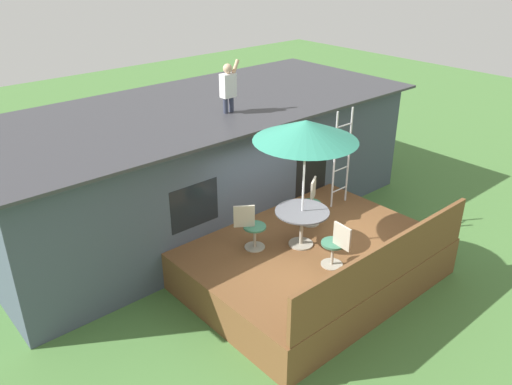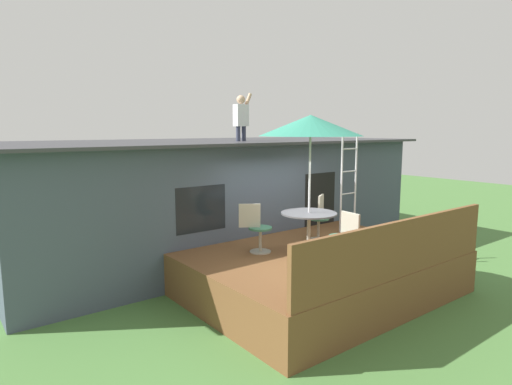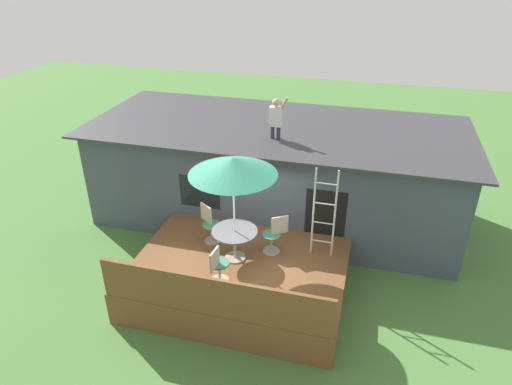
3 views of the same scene
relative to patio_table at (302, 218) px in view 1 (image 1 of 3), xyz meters
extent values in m
plane|color=#477538|center=(0.15, -0.09, -1.39)|extent=(40.00, 40.00, 0.00)
cube|color=#424C5B|center=(0.15, 3.51, -0.01)|extent=(10.00, 4.00, 2.75)
cube|color=#38383D|center=(0.15, 3.51, 1.39)|extent=(10.50, 4.50, 0.06)
cube|color=black|center=(-1.43, 1.52, 0.16)|extent=(1.10, 0.03, 0.90)
cube|color=black|center=(1.86, 1.52, -0.34)|extent=(1.00, 0.03, 2.00)
cube|color=brown|center=(0.15, -0.09, -0.99)|extent=(4.80, 3.70, 0.80)
cube|color=brown|center=(0.15, -1.89, -0.14)|extent=(4.70, 0.08, 0.90)
cylinder|color=#A59E8C|center=(0.00, 0.00, -0.57)|extent=(0.48, 0.48, 0.03)
cylinder|color=#A59E8C|center=(0.00, 0.00, -0.22)|extent=(0.07, 0.07, 0.71)
cylinder|color=#4C4C51|center=(0.00, 0.00, 0.14)|extent=(1.04, 1.04, 0.03)
cylinder|color=silver|center=(0.00, 0.00, 0.61)|extent=(0.04, 0.04, 2.40)
cone|color=#338C72|center=(0.00, 0.00, 1.76)|extent=(1.90, 1.90, 0.38)
cylinder|color=silver|center=(1.66, 0.68, 0.51)|extent=(0.04, 0.04, 2.20)
cylinder|color=silver|center=(2.14, 0.68, 0.51)|extent=(0.04, 0.04, 2.20)
cylinder|color=silver|center=(1.90, 0.68, -0.24)|extent=(0.48, 0.03, 0.03)
cylinder|color=silver|center=(1.90, 0.68, 0.26)|extent=(0.48, 0.03, 0.03)
cylinder|color=silver|center=(1.90, 0.68, 0.76)|extent=(0.48, 0.03, 0.03)
cylinder|color=silver|center=(1.90, 0.68, 1.26)|extent=(0.48, 0.03, 0.03)
cylinder|color=#33384C|center=(0.24, 2.60, 1.59)|extent=(0.10, 0.10, 0.34)
cylinder|color=#33384C|center=(0.40, 2.60, 1.59)|extent=(0.10, 0.10, 0.34)
cube|color=silver|center=(0.32, 2.60, 2.01)|extent=(0.32, 0.20, 0.50)
sphere|color=tan|center=(0.32, 2.60, 2.37)|extent=(0.20, 0.20, 0.20)
cylinder|color=tan|center=(0.50, 2.60, 2.31)|extent=(0.26, 0.08, 0.44)
cylinder|color=#A59E8C|center=(-0.75, 0.51, -0.58)|extent=(0.40, 0.40, 0.02)
cylinder|color=#A59E8C|center=(-0.75, 0.51, -0.36)|extent=(0.06, 0.06, 0.44)
cylinder|color=#33664C|center=(-0.75, 0.51, -0.13)|extent=(0.44, 0.44, 0.04)
cube|color=#A59E8C|center=(-0.92, 0.62, 0.11)|extent=(0.35, 0.26, 0.44)
cylinder|color=#A59E8C|center=(0.75, 0.47, -0.58)|extent=(0.40, 0.40, 0.02)
cylinder|color=#A59E8C|center=(0.75, 0.47, -0.36)|extent=(0.06, 0.06, 0.44)
cylinder|color=#33664C|center=(0.75, 0.47, -0.13)|extent=(0.44, 0.44, 0.04)
cube|color=#A59E8C|center=(0.92, 0.58, 0.11)|extent=(0.36, 0.25, 0.44)
cylinder|color=#A59E8C|center=(-0.08, -0.87, -0.58)|extent=(0.40, 0.40, 0.02)
cylinder|color=#A59E8C|center=(-0.08, -0.87, -0.36)|extent=(0.06, 0.06, 0.44)
cylinder|color=#33664C|center=(-0.08, -0.87, -0.13)|extent=(0.44, 0.44, 0.04)
cube|color=#A59E8C|center=(-0.10, -1.07, 0.11)|extent=(0.08, 0.40, 0.44)
camera|label=1|loc=(-6.35, -5.95, 4.77)|focal=36.28mm
camera|label=2|loc=(-5.62, -5.66, 1.70)|focal=30.34mm
camera|label=3|loc=(2.71, -8.18, 5.78)|focal=32.00mm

